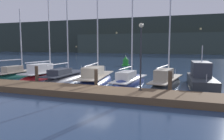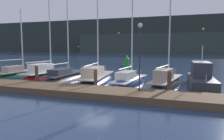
{
  "view_description": "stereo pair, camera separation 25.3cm",
  "coord_description": "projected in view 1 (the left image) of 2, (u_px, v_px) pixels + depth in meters",
  "views": [
    {
      "loc": [
        6.76,
        -15.56,
        3.46
      ],
      "look_at": [
        0.0,
        3.68,
        1.2
      ],
      "focal_mm": 35.0,
      "sensor_mm": 36.0,
      "label": 1
    },
    {
      "loc": [
        7.0,
        -15.47,
        3.46
      ],
      "look_at": [
        0.0,
        3.68,
        1.2
      ],
      "focal_mm": 35.0,
      "sensor_mm": 36.0,
      "label": 2
    }
  ],
  "objects": [
    {
      "name": "sailboat_berth_3",
      "position": [
        65.0,
        79.0,
        21.96
      ],
      "size": [
        2.16,
        7.84,
        11.34
      ],
      "color": "gray",
      "rests_on": "ground"
    },
    {
      "name": "sailboat_berth_6",
      "position": [
        166.0,
        84.0,
        18.62
      ],
      "size": [
        2.86,
        7.97,
        12.66
      ],
      "color": "#2D3338",
      "rests_on": "ground"
    },
    {
      "name": "sailboat_berth_2",
      "position": [
        46.0,
        76.0,
        23.79
      ],
      "size": [
        2.97,
        7.93,
        12.03
      ],
      "color": "red",
      "rests_on": "ground"
    },
    {
      "name": "rowboat_adrift",
      "position": [
        32.0,
        68.0,
        34.97
      ],
      "size": [
        3.05,
        2.93,
        0.56
      ],
      "color": "#2D3338",
      "rests_on": "ground"
    },
    {
      "name": "sailboat_berth_1",
      "position": [
        18.0,
        76.0,
        24.09
      ],
      "size": [
        2.51,
        6.57,
        8.14
      ],
      "color": "#195647",
      "rests_on": "ground"
    },
    {
      "name": "dock_lamppost",
      "position": [
        141.0,
        46.0,
        14.59
      ],
      "size": [
        0.32,
        0.32,
        4.52
      ],
      "color": "#2D2D33",
      "rests_on": "dock"
    },
    {
      "name": "mooring_pile_3",
      "position": [
        170.0,
        83.0,
        15.19
      ],
      "size": [
        0.28,
        0.28,
        1.73
      ],
      "primitive_type": "cylinder",
      "color": "#4C3D2D",
      "rests_on": "ground"
    },
    {
      "name": "mooring_pile_1",
      "position": [
        37.0,
        76.0,
        18.88
      ],
      "size": [
        0.28,
        0.28,
        1.72
      ],
      "primitive_type": "cylinder",
      "color": "#4C3D2D",
      "rests_on": "ground"
    },
    {
      "name": "hillside_backdrop",
      "position": [
        184.0,
        37.0,
        103.14
      ],
      "size": [
        240.0,
        23.0,
        17.01
      ],
      "color": "#28332D",
      "rests_on": "ground"
    },
    {
      "name": "mooring_pile_2",
      "position": [
        96.0,
        80.0,
        17.04
      ],
      "size": [
        0.28,
        0.28,
        1.65
      ],
      "primitive_type": "cylinder",
      "color": "#4C3D2D",
      "rests_on": "ground"
    },
    {
      "name": "motorboat_berth_7",
      "position": [
        201.0,
        83.0,
        18.37
      ],
      "size": [
        2.53,
        6.97,
        4.19
      ],
      "color": "#2D3338",
      "rests_on": "ground"
    },
    {
      "name": "channel_buoy",
      "position": [
        126.0,
        62.0,
        38.55
      ],
      "size": [
        1.44,
        1.44,
        1.78
      ],
      "color": "green",
      "rests_on": "ground"
    },
    {
      "name": "dock",
      "position": [
        87.0,
        91.0,
        15.56
      ],
      "size": [
        32.27,
        2.8,
        0.45
      ],
      "primitive_type": "cube",
      "color": "brown",
      "rests_on": "ground"
    },
    {
      "name": "sailboat_berth_5",
      "position": [
        129.0,
        83.0,
        19.81
      ],
      "size": [
        2.49,
        7.41,
        11.41
      ],
      "color": "navy",
      "rests_on": "ground"
    },
    {
      "name": "sailboat_berth_4",
      "position": [
        96.0,
        81.0,
        20.61
      ],
      "size": [
        3.57,
        8.52,
        12.55
      ],
      "color": "navy",
      "rests_on": "ground"
    },
    {
      "name": "ground_plane",
      "position": [
        97.0,
        90.0,
        17.2
      ],
      "size": [
        400.0,
        400.0,
        0.0
      ],
      "primitive_type": "plane",
      "color": "navy"
    }
  ]
}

